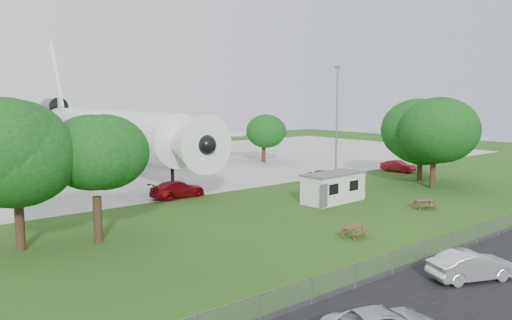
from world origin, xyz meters
TOP-DOWN VIEW (x-y plane):
  - ground at (0.00, 0.00)m, footprint 160.00×160.00m
  - asphalt_strip at (0.00, -13.00)m, footprint 120.00×8.00m
  - concrete_apron at (0.00, 38.00)m, footprint 120.00×46.00m
  - airliner at (-2.00, 35.86)m, footprint 46.36×47.73m
  - site_cabin at (6.62, 5.03)m, footprint 6.81×2.99m
  - picnic_west at (-0.90, -3.51)m, footprint 2.12×1.90m
  - picnic_east at (10.43, -1.72)m, footprint 2.24×2.07m
  - fence at (0.00, -9.50)m, footprint 58.00×0.04m
  - lamp_mast at (8.20, 6.20)m, footprint 0.16×0.16m
  - tree_west_big at (-18.88, 7.52)m, footprint 7.83×7.83m
  - tree_west_small at (-14.58, 6.10)m, footprint 6.22×6.22m
  - tree_east_front at (19.74, 3.23)m, footprint 8.18×8.18m
  - tree_east_back at (22.46, 6.48)m, footprint 8.58×8.58m
  - tree_far_apron at (19.42, 29.84)m, footprint 6.26×6.26m
  - car_centre_sedan at (-2.44, -12.50)m, footprint 4.76×3.21m
  - car_ne_hatch at (13.89, 12.84)m, footprint 3.14×4.13m
  - car_ne_sedan at (26.69, 12.24)m, footprint 2.04×4.43m
  - car_apron_van at (-3.21, 15.47)m, footprint 5.51×2.54m

SIDE VIEW (x-z plane):
  - ground at x=0.00m, z-range 0.00..0.00m
  - picnic_west at x=-0.90m, z-range -0.38..0.38m
  - picnic_east at x=10.43m, z-range -0.38..0.38m
  - fence at x=0.00m, z-range -0.65..0.65m
  - asphalt_strip at x=0.00m, z-range 0.00..0.02m
  - concrete_apron at x=0.00m, z-range 0.00..0.03m
  - car_ne_hatch at x=13.89m, z-range 0.00..1.31m
  - car_ne_sedan at x=26.69m, z-range 0.00..1.41m
  - car_centre_sedan at x=-2.44m, z-range 0.00..1.48m
  - car_apron_van at x=-3.21m, z-range 0.00..1.56m
  - site_cabin at x=6.62m, z-range 0.00..2.62m
  - tree_far_apron at x=19.42m, z-range 0.64..8.18m
  - tree_west_small at x=-14.58m, z-range 1.02..9.31m
  - airliner at x=-2.00m, z-range -3.57..14.11m
  - tree_east_back at x=22.46m, z-range 0.67..10.61m
  - lamp_mast at x=8.20m, z-range 0.00..12.00m
  - tree_west_big at x=-18.88m, z-range 1.08..11.10m
  - tree_east_front at x=19.74m, z-range 1.09..11.47m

